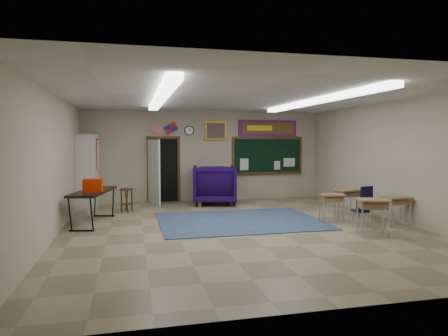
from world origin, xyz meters
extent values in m
plane|color=gray|center=(0.00, 0.00, 0.00)|extent=(9.00, 9.00, 0.00)
cube|color=#AAA289|center=(0.00, 4.50, 1.50)|extent=(8.00, 0.04, 3.00)
cube|color=#AAA289|center=(0.00, -4.50, 1.50)|extent=(8.00, 0.04, 3.00)
cube|color=#AAA289|center=(-4.00, 0.00, 1.50)|extent=(0.04, 9.00, 3.00)
cube|color=#AAA289|center=(4.00, 0.00, 1.50)|extent=(0.04, 9.00, 3.00)
cube|color=beige|center=(0.00, 0.00, 3.00)|extent=(8.00, 9.00, 0.04)
cube|color=#384F6B|center=(0.20, 0.80, 0.01)|extent=(4.00, 3.00, 0.02)
cube|color=black|center=(-1.40, 4.49, 1.05)|extent=(0.95, 0.04, 2.10)
cube|color=silver|center=(-1.75, 4.05, 1.03)|extent=(0.35, 0.86, 2.05)
cube|color=#4F2F16|center=(2.20, 4.47, 1.50)|extent=(2.55, 0.05, 1.30)
cube|color=black|center=(2.20, 4.46, 1.50)|extent=(2.40, 0.03, 1.15)
cube|color=#4F2F16|center=(2.20, 4.41, 0.90)|extent=(2.40, 0.12, 0.04)
cube|color=#B90F13|center=(2.20, 4.47, 2.45)|extent=(2.10, 0.04, 0.55)
cube|color=brown|center=(2.20, 4.46, 2.45)|extent=(1.90, 0.03, 0.40)
cube|color=olive|center=(0.35, 4.47, 2.35)|extent=(0.75, 0.05, 0.65)
cube|color=#A51466|center=(0.35, 4.46, 2.35)|extent=(0.62, 0.03, 0.52)
cylinder|color=black|center=(-0.55, 4.47, 2.35)|extent=(0.32, 0.05, 0.32)
cylinder|color=white|center=(-0.55, 4.45, 2.35)|extent=(0.26, 0.02, 0.26)
cube|color=beige|center=(-3.72, 3.85, 1.10)|extent=(0.55, 1.25, 2.20)
imported|color=#150532|center=(0.13, 3.62, 0.62)|extent=(1.55, 1.58, 1.24)
cube|color=olive|center=(2.37, 0.16, 0.69)|extent=(0.65, 0.52, 0.04)
cube|color=brown|center=(2.37, 0.16, 0.59)|extent=(0.56, 0.44, 0.12)
cube|color=olive|center=(3.14, 0.74, 0.71)|extent=(0.66, 0.53, 0.04)
cube|color=brown|center=(3.14, 0.74, 0.61)|extent=(0.57, 0.45, 0.12)
cube|color=olive|center=(2.57, -1.28, 0.76)|extent=(0.77, 0.66, 0.04)
cube|color=brown|center=(2.57, -1.28, 0.65)|extent=(0.66, 0.56, 0.13)
cube|color=olive|center=(3.65, -0.59, 0.68)|extent=(0.60, 0.45, 0.04)
cube|color=brown|center=(3.65, -0.59, 0.58)|extent=(0.52, 0.38, 0.12)
cube|color=black|center=(-3.35, 1.35, 0.79)|extent=(1.07, 2.06, 0.05)
cube|color=red|center=(-3.33, 1.08, 0.96)|extent=(0.44, 0.33, 0.31)
cylinder|color=#482915|center=(-2.58, 2.80, 0.65)|extent=(0.38, 0.38, 0.04)
torus|color=#482915|center=(-2.58, 2.80, 0.22)|extent=(0.31, 0.31, 0.02)
camera|label=1|loc=(-2.41, -8.74, 2.03)|focal=32.00mm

